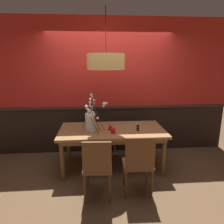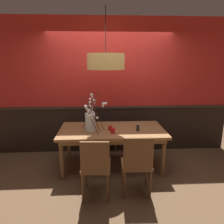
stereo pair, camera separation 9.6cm
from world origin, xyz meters
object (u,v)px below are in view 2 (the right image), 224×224
chair_far_side_left (99,127)px  pendant_lamp (106,62)px  chair_near_side_left (96,165)px  condiment_bottle (138,127)px  candle_holder_nearer_edge (113,131)px  chair_near_side_right (137,162)px  candle_holder_nearer_center (110,128)px  vase_with_blossoms (91,120)px  chair_far_side_right (123,125)px  dining_table (112,133)px

chair_far_side_left → pendant_lamp: 1.68m
chair_near_side_left → condiment_bottle: bearing=47.1°
candle_holder_nearer_edge → condiment_bottle: size_ratio=0.64×
pendant_lamp → chair_near_side_left: bearing=-101.2°
chair_near_side_right → candle_holder_nearer_center: 0.92m
chair_near_side_left → vase_with_blossoms: 0.94m
chair_far_side_right → pendant_lamp: 1.73m
chair_far_side_right → candle_holder_nearer_center: chair_far_side_right is taller
chair_far_side_left → chair_near_side_right: 1.83m
candle_holder_nearer_edge → pendant_lamp: pendant_lamp is taller
chair_near_side_left → candle_holder_nearer_center: bearing=73.8°
chair_far_side_right → candle_holder_nearer_center: (-0.34, -0.98, 0.25)m
chair_near_side_right → chair_near_side_left: bearing=-176.7°
chair_far_side_right → chair_far_side_left: bearing=-175.7°
dining_table → candle_holder_nearer_center: candle_holder_nearer_center is taller
chair_near_side_right → pendant_lamp: (-0.42, 0.86, 1.41)m
chair_far_side_right → chair_far_side_left: chair_far_side_right is taller
chair_near_side_right → vase_with_blossoms: (-0.69, 0.80, 0.41)m
condiment_bottle → candle_holder_nearer_edge: bearing=-166.9°
chair_near_side_left → candle_holder_nearer_center: (0.25, 0.85, 0.26)m
candle_holder_nearer_center → pendant_lamp: bearing=147.7°
chair_near_side_left → chair_near_side_right: bearing=3.3°
pendant_lamp → chair_far_side_right: bearing=66.3°
chair_near_side_left → pendant_lamp: size_ratio=0.92×
chair_near_side_left → candle_holder_nearer_center: chair_near_side_left is taller
dining_table → vase_with_blossoms: (-0.38, -0.07, 0.28)m
chair_near_side_right → chair_near_side_left: (-0.59, -0.03, -0.01)m
dining_table → chair_far_side_left: chair_far_side_left is taller
chair_far_side_right → vase_with_blossoms: 1.27m
candle_holder_nearer_center → chair_far_side_right: bearing=70.8°
chair_far_side_right → candle_holder_nearer_edge: size_ratio=10.99×
dining_table → chair_near_side_left: size_ratio=2.06×
condiment_bottle → vase_with_blossoms: bearing=176.3°
candle_holder_nearer_center → pendant_lamp: 1.16m
candle_holder_nearer_edge → chair_near_side_left: bearing=-112.3°
candle_holder_nearer_center → candle_holder_nearer_edge: (0.03, -0.17, 0.01)m
candle_holder_nearer_center → condiment_bottle: condiment_bottle is taller
chair_far_side_right → chair_near_side_right: (0.01, -1.79, -0.00)m
chair_far_side_right → chair_near_side_right: bearing=-89.8°
candle_holder_nearer_center → vase_with_blossoms: bearing=-178.7°
dining_table → candle_holder_nearer_edge: bearing=-90.1°
chair_far_side_left → condiment_bottle: (0.69, -1.00, 0.29)m
vase_with_blossoms → candle_holder_nearer_edge: 0.44m
chair_far_side_right → chair_near_side_left: 1.91m
candle_holder_nearer_center → pendant_lamp: pendant_lamp is taller
vase_with_blossoms → pendant_lamp: pendant_lamp is taller
chair_near_side_left → pendant_lamp: (0.18, 0.89, 1.42)m
chair_far_side_right → chair_near_side_left: (-0.59, -1.82, -0.01)m
vase_with_blossoms → chair_far_side_right: bearing=55.2°
chair_far_side_left → pendant_lamp: (0.14, -0.89, 1.42)m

